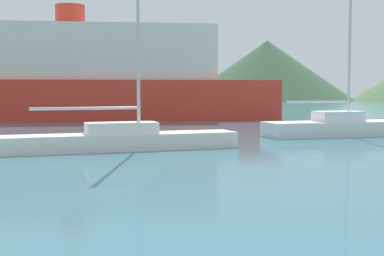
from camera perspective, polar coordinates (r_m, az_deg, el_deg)
sailboat_inner at (r=18.89m, az=-7.32°, el=-1.03°), size 8.27×4.05×9.26m
sailboat_outer at (r=25.22m, az=15.50°, el=0.30°), size 7.10×3.58×11.12m
ferry_distant at (r=39.98m, az=-12.59°, el=5.16°), size 29.96×12.08×8.18m
hill_central at (r=101.01m, az=-4.77°, el=5.04°), size 28.37×28.37×7.46m
hill_east at (r=105.70m, az=8.18°, el=6.10°), size 33.36×33.36×11.60m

